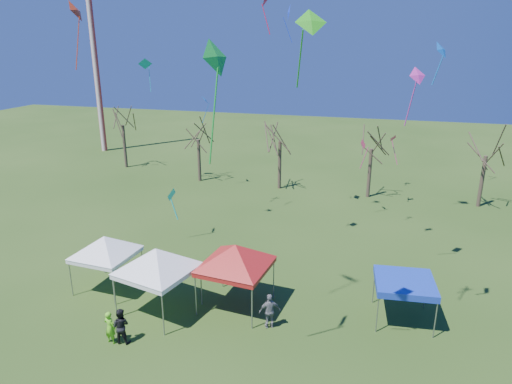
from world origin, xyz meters
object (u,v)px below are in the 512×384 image
Objects in this scene: person_green at (110,327)px; person_grey at (270,311)px; radio_mast at (94,51)px; tree_0 at (121,110)px; tent_red at (235,249)px; tent_blue at (405,283)px; tent_white_mid at (156,253)px; tree_2 at (280,124)px; tree_1 at (198,124)px; tent_white_west at (104,240)px; tree_3 at (373,131)px; tree_4 at (489,137)px; person_dark at (121,326)px.

person_green is 7.63m from person_grey.
tree_0 is (7.15, -6.62, -6.01)m from radio_mast.
radio_mast is 42.46m from tent_red.
tent_blue is 1.89× the size of person_green.
tent_white_mid is 6.41m from person_grey.
tree_2 is at bearing 96.52° from tent_red.
tree_1 is 1.60× the size of tent_red.
person_grey is (6.92, 3.19, 0.09)m from person_green.
tree_2 is at bearing -104.54° from person_grey.
tent_white_west is (-5.27, -21.09, -3.27)m from tree_2.
radio_mast is 36.04m from tree_3.
radio_mast is 45.47m from person_grey.
tent_white_west is at bearing -33.27° from person_grey.
tree_4 is (9.32, -0.04, -0.02)m from tree_3.
tree_0 is 4.58× the size of person_grey.
tent_white_mid is 2.78× the size of person_green.
tree_1 is 4.10× the size of person_grey.
tree_0 is 27.70m from tent_white_west.
tent_white_mid is at bearing -19.02° from tent_white_west.
tent_red is 3.57m from person_grey.
person_grey is (12.99, -22.59, -4.87)m from tree_1.
person_grey is at bearing 1.23° from tent_white_mid.
tent_red is at bearing 22.10° from tent_white_mid.
tree_2 is 4.95× the size of person_green.
radio_mast reaches higher than tent_white_west.
tree_4 is at bearing -136.01° from person_dark.
tent_white_mid reaches higher than tent_blue.
tent_white_mid is (24.30, -32.07, -9.13)m from radio_mast.
tree_0 is 1.79× the size of tent_red.
tree_0 is 5.10× the size of person_green.
tent_blue reaches higher than person_green.
tree_1 is 1.64× the size of tent_white_mid.
tent_white_mid is at bearing -72.72° from tree_1.
tree_2 is 25.99m from person_dark.
tree_3 is at bearing 97.34° from tent_blue.
tree_4 is (17.72, -0.38, -0.23)m from tree_2.
radio_mast is 11.45m from tree_0.
tent_white_west is at bearing -137.98° from tree_4.
tree_4 is at bearing -1.22° from tree_2.
tent_white_west is (3.13, -21.36, -2.77)m from tree_1.
tent_red is at bearing -58.36° from person_grey.
radio_mast is 5.90× the size of tent_white_west.
tent_red is (-15.33, -20.56, -2.69)m from tree_4.
radio_mast is at bearing -63.71° from person_dark.
tent_white_west is at bearing -175.56° from tent_blue.
tree_3 is 4.30× the size of person_grey.
person_green is (6.06, -25.78, -4.96)m from tree_1.
tree_3 reaches higher than tent_blue.
tree_0 is at bearing 172.92° from tree_3.
tree_0 reaches higher than tent_red.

